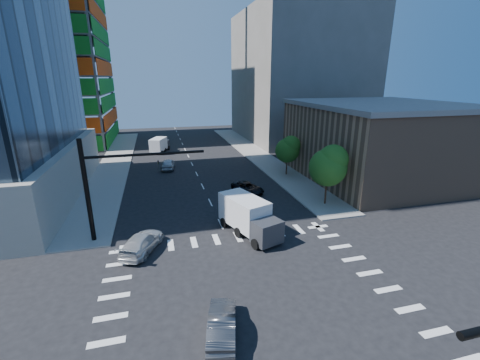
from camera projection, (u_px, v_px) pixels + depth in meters
name	position (u px, v px, depth m)	size (l,w,h in m)	color
ground	(258.00, 303.00, 20.58)	(160.00, 160.00, 0.00)	black
road_markings	(258.00, 302.00, 20.58)	(20.00, 20.00, 0.01)	silver
sidewalk_ne	(256.00, 154.00, 60.45)	(5.00, 60.00, 0.15)	gray
sidewalk_nw	(115.00, 163.00, 54.36)	(5.00, 60.00, 0.15)	gray
construction_building	(32.00, 21.00, 63.48)	(25.16, 34.50, 70.60)	slate
commercial_building	(379.00, 141.00, 45.33)	(20.50, 22.50, 10.60)	#8E6B52
bg_building_ne	(297.00, 77.00, 73.58)	(24.00, 30.00, 28.00)	#64605A
signal_mast_nw	(105.00, 181.00, 27.07)	(10.20, 0.40, 9.00)	black
tree_south	(330.00, 165.00, 35.04)	(4.16, 4.16, 6.82)	#382316
tree_north	(288.00, 149.00, 46.38)	(3.54, 3.52, 5.78)	#382316
car_nb_far	(248.00, 188.00, 40.19)	(2.15, 4.67, 1.30)	black
car_sb_near	(142.00, 242.00, 26.55)	(2.12, 5.22, 1.52)	silver
car_sb_mid	(168.00, 164.00, 50.66)	(1.90, 4.73, 1.61)	#B7BBC0
car_sb_cross	(222.00, 323.00, 17.87)	(1.51, 4.34, 1.43)	#46474B
box_truck_near	(250.00, 220.00, 29.09)	(4.62, 6.86, 3.32)	black
box_truck_far	(160.00, 145.00, 62.33)	(4.03, 5.84, 2.82)	black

